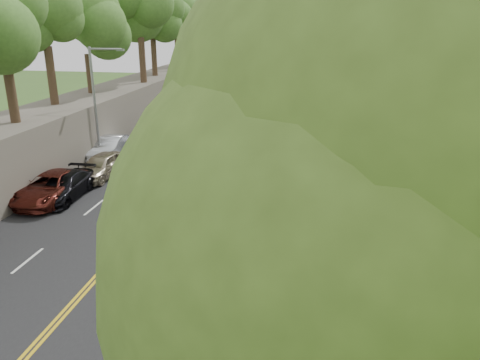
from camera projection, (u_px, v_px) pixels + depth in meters
name	position (u px, v px, depth m)	size (l,w,h in m)	color
ground	(192.00, 277.00, 18.59)	(140.00, 140.00, 0.00)	#33511E
road	(176.00, 162.00, 33.44)	(11.20, 66.00, 0.04)	black
sidewalk	(287.00, 168.00, 32.11)	(4.20, 66.00, 0.05)	gray
jersey_barrier	(254.00, 162.00, 32.40)	(0.42, 66.00, 0.60)	#BFCA1F
rock_embankment	(69.00, 130.00, 34.15)	(5.00, 66.00, 4.00)	#595147
chainlink_fence	(319.00, 156.00, 31.44)	(0.04, 66.00, 2.00)	slate
trees_embankment	(60.00, 6.00, 31.29)	(6.40, 66.00, 13.00)	#4C7D2C
trees_fenceside	(363.00, 65.00, 29.09)	(7.00, 66.00, 14.00)	olive
streetlight	(97.00, 98.00, 31.85)	(2.52, 0.22, 8.00)	gray
signpost	(196.00, 275.00, 14.97)	(0.62, 0.09, 3.10)	gray
construction_barrel	(299.00, 140.00, 37.69)	(0.51, 0.51, 0.83)	#D36211
concrete_block	(302.00, 270.00, 18.23)	(1.16, 0.87, 0.77)	slate
car_2	(51.00, 187.00, 26.15)	(2.51, 5.45, 1.52)	#561D15
car_3	(65.00, 186.00, 26.46)	(1.97, 4.85, 1.41)	black
car_4	(102.00, 166.00, 29.91)	(1.87, 4.64, 1.58)	gray
car_5	(110.00, 148.00, 33.86)	(1.73, 4.95, 1.63)	silver
car_6	(152.00, 135.00, 38.34)	(2.20, 4.77, 1.33)	black
car_7	(190.00, 100.00, 54.54)	(1.97, 4.85, 1.41)	maroon
car_8	(214.00, 93.00, 59.22)	(1.96, 4.87, 1.66)	silver
painter_0	(246.00, 217.00, 22.11)	(0.77, 0.50, 1.59)	orange
painter_1	(249.00, 206.00, 22.97)	(0.69, 0.45, 1.89)	silver
painter_2	(251.00, 174.00, 27.76)	(0.89, 0.70, 1.84)	black
painter_3	(245.00, 219.00, 21.76)	(1.08, 0.62, 1.68)	brown
person_far	(298.00, 131.00, 38.15)	(1.13, 0.47, 1.93)	black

